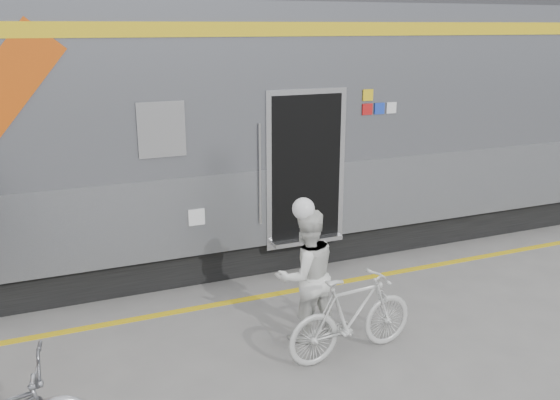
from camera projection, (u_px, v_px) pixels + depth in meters
ground at (327, 385)px, 6.00m from camera, size 90.00×90.00×0.00m
train at (128, 128)px, 8.69m from camera, size 24.00×3.17×4.10m
safety_strip at (254, 298)px, 7.90m from camera, size 24.00×0.12×0.01m
woman at (306, 275)px, 6.71m from camera, size 0.80×0.65×1.55m
bicycle_right at (352, 316)px, 6.42m from camera, size 1.60×0.58×0.94m
helmet_woman at (307, 199)px, 6.45m from camera, size 0.25×0.25×0.25m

